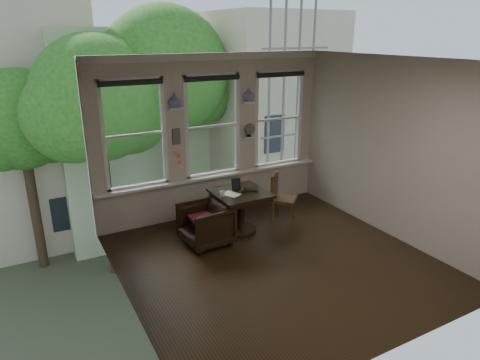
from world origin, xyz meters
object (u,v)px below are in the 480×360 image
armchair_left (206,224)px  side_chair_right (284,198)px  laptop (248,191)px  table (240,212)px  mug (222,194)px

armchair_left → side_chair_right: 1.64m
side_chair_right → laptop: size_ratio=2.67×
armchair_left → table: bearing=95.7°
armchair_left → laptop: 0.94m
table → armchair_left: 0.73m
armchair_left → mug: 0.57m
armchair_left → mug: mug is taller
table → mug: 0.56m
table → armchair_left: bearing=-170.3°
laptop → table: bearing=-171.8°
armchair_left → side_chair_right: (1.63, 0.12, 0.11)m
side_chair_right → mug: bearing=139.0°
table → mug: mug is taller
laptop → mug: (-0.50, 0.01, 0.03)m
armchair_left → side_chair_right: size_ratio=0.83×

